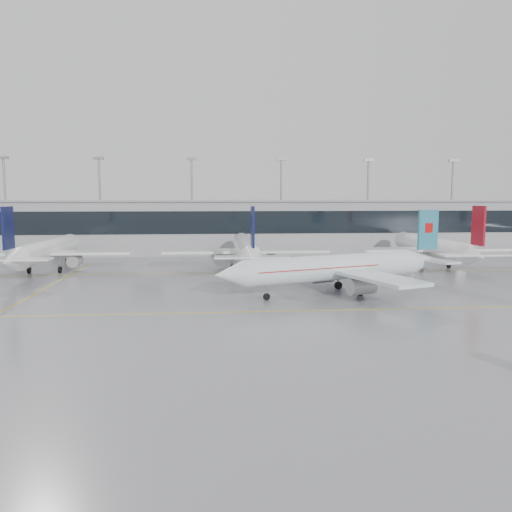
{
  "coord_description": "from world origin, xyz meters",
  "views": [
    {
      "loc": [
        -5.73,
        -55.62,
        12.98
      ],
      "look_at": [
        0.0,
        12.0,
        5.0
      ],
      "focal_mm": 35.0,
      "sensor_mm": 36.0,
      "label": 1
    }
  ],
  "objects": [
    {
      "name": "ground",
      "position": [
        0.0,
        0.0,
        0.0
      ],
      "size": [
        320.0,
        320.0,
        0.0
      ],
      "primitive_type": "plane",
      "color": "gray",
      "rests_on": "ground"
    },
    {
      "name": "taxi_line_main",
      "position": [
        0.0,
        0.0,
        0.01
      ],
      "size": [
        120.0,
        0.25,
        0.01
      ],
      "primitive_type": "cube",
      "color": "gold",
      "rests_on": "ground"
    },
    {
      "name": "taxi_line_north",
      "position": [
        0.0,
        30.0,
        0.01
      ],
      "size": [
        120.0,
        0.25,
        0.01
      ],
      "primitive_type": "cube",
      "color": "gold",
      "rests_on": "ground"
    },
    {
      "name": "taxi_line_cross",
      "position": [
        -30.0,
        15.0,
        0.01
      ],
      "size": [
        0.25,
        60.0,
        0.01
      ],
      "primitive_type": "cube",
      "color": "gold",
      "rests_on": "ground"
    },
    {
      "name": "terminal",
      "position": [
        0.0,
        62.0,
        6.0
      ],
      "size": [
        180.0,
        15.0,
        12.0
      ],
      "primitive_type": "cube",
      "color": "#959599",
      "rests_on": "ground"
    },
    {
      "name": "terminal_glass",
      "position": [
        0.0,
        54.45,
        7.5
      ],
      "size": [
        180.0,
        0.2,
        5.0
      ],
      "primitive_type": "cube",
      "color": "black",
      "rests_on": "ground"
    },
    {
      "name": "terminal_roof",
      "position": [
        0.0,
        62.0,
        12.2
      ],
      "size": [
        182.0,
        16.0,
        0.4
      ],
      "primitive_type": "cube",
      "color": "gray",
      "rests_on": "ground"
    },
    {
      "name": "light_masts",
      "position": [
        0.0,
        68.0,
        13.34
      ],
      "size": [
        156.4,
        1.0,
        22.6
      ],
      "color": "gray",
      "rests_on": "ground"
    },
    {
      "name": "air_canada_jet",
      "position": [
        11.57,
        10.14,
        3.54
      ],
      "size": [
        34.93,
        28.34,
        11.19
      ],
      "rotation": [
        0.0,
        0.0,
        3.49
      ],
      "color": "white",
      "rests_on": "ground"
    },
    {
      "name": "parked_jet_b",
      "position": [
        -35.0,
        33.69,
        3.71
      ],
      "size": [
        29.64,
        36.96,
        11.72
      ],
      "rotation": [
        0.0,
        0.0,
        1.57
      ],
      "color": "white",
      "rests_on": "ground"
    },
    {
      "name": "parked_jet_c",
      "position": [
        -0.0,
        33.69,
        3.71
      ],
      "size": [
        29.64,
        36.96,
        11.72
      ],
      "rotation": [
        0.0,
        0.0,
        1.57
      ],
      "color": "white",
      "rests_on": "ground"
    },
    {
      "name": "parked_jet_d",
      "position": [
        35.0,
        33.69,
        3.71
      ],
      "size": [
        29.64,
        36.96,
        11.72
      ],
      "rotation": [
        0.0,
        0.0,
        1.57
      ],
      "color": "white",
      "rests_on": "ground"
    }
  ]
}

